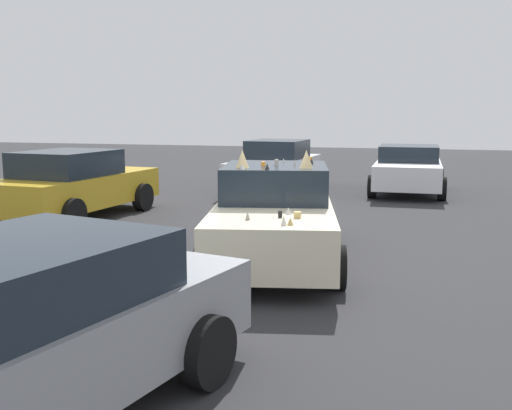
# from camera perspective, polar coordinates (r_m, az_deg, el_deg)

# --- Properties ---
(ground_plane) EXTENTS (60.00, 60.00, 0.00)m
(ground_plane) POSITION_cam_1_polar(r_m,az_deg,el_deg) (9.56, 1.74, -5.41)
(ground_plane) COLOR #2D2D30
(art_car_decorated) EXTENTS (4.77, 2.64, 1.79)m
(art_car_decorated) POSITION_cam_1_polar(r_m,az_deg,el_deg) (9.47, 1.78, -1.01)
(art_car_decorated) COLOR beige
(art_car_decorated) RESTS_ON ground
(parked_sedan_near_left) EXTENTS (3.94, 2.05, 1.37)m
(parked_sedan_near_left) POSITION_cam_1_polar(r_m,az_deg,el_deg) (17.94, 14.22, 3.32)
(parked_sedan_near_left) COLOR white
(parked_sedan_near_left) RESTS_ON ground
(parked_sedan_row_back_far) EXTENTS (4.58, 2.72, 1.42)m
(parked_sedan_row_back_far) POSITION_cam_1_polar(r_m,az_deg,el_deg) (4.87, -22.44, -11.56)
(parked_sedan_row_back_far) COLOR gray
(parked_sedan_row_back_far) RESTS_ON ground
(parked_sedan_row_back_center) EXTENTS (4.39, 2.37, 1.51)m
(parked_sedan_row_back_center) POSITION_cam_1_polar(r_m,az_deg,el_deg) (13.96, -16.89, 1.91)
(parked_sedan_row_back_center) COLOR gold
(parked_sedan_row_back_center) RESTS_ON ground
(parked_sedan_far_right) EXTENTS (4.64, 2.20, 1.49)m
(parked_sedan_far_right) POSITION_cam_1_polar(r_m,az_deg,el_deg) (18.03, 1.90, 3.73)
(parked_sedan_far_right) COLOR white
(parked_sedan_far_right) RESTS_ON ground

